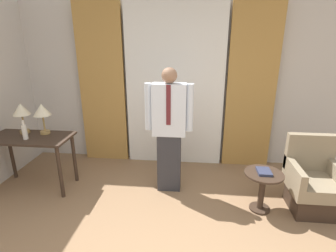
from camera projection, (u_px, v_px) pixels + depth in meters
wall_back at (175, 82)px, 4.28m from camera, size 10.00×0.06×2.70m
curtain_sheer_center at (175, 88)px, 4.17m from camera, size 1.56×0.06×2.58m
curtain_drape_left at (102, 86)px, 4.29m from camera, size 0.74×0.06×2.58m
curtain_drape_right at (251, 89)px, 4.06m from camera, size 0.74×0.06×2.58m
desk at (31, 145)px, 3.60m from camera, size 1.10×0.55×0.77m
table_lamp_left at (21, 111)px, 3.60m from camera, size 0.23×0.23×0.43m
table_lamp_right at (42, 112)px, 3.57m from camera, size 0.23×0.23×0.43m
bottle_near_edge at (25, 131)px, 3.44m from camera, size 0.07×0.07×0.26m
person at (169, 127)px, 3.46m from camera, size 0.63×0.21×1.70m
armchair at (312, 184)px, 3.22m from camera, size 0.58×0.61×0.91m
side_table at (263, 185)px, 3.18m from camera, size 0.46×0.46×0.51m
book at (264, 172)px, 3.14m from camera, size 0.16×0.20×0.03m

